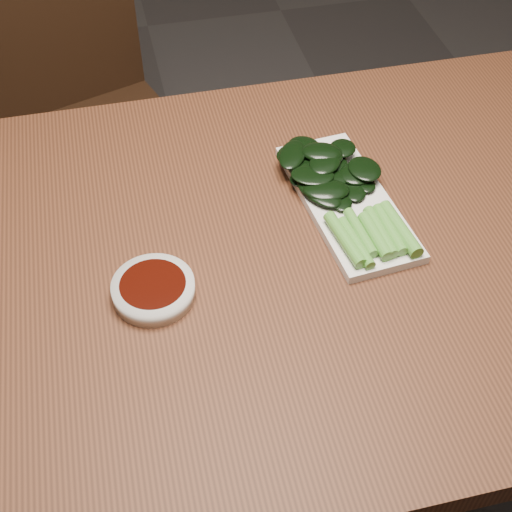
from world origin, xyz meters
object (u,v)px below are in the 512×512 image
(chair_far, at_px, (83,113))
(gai_lan, at_px, (335,183))
(sauce_bowl, at_px, (153,289))
(serving_plate, at_px, (347,202))
(table, at_px, (266,282))

(chair_far, xyz_separation_m, gai_lan, (0.38, -0.68, 0.29))
(sauce_bowl, bearing_deg, serving_plate, 19.90)
(serving_plate, bearing_deg, gai_lan, 116.57)
(table, xyz_separation_m, gai_lan, (0.13, 0.09, 0.10))
(table, height_order, gai_lan, gai_lan)
(table, bearing_deg, gai_lan, 34.39)
(serving_plate, height_order, gai_lan, gai_lan)
(table, bearing_deg, serving_plate, 24.27)
(table, distance_m, sauce_bowl, 0.19)
(serving_plate, bearing_deg, sauce_bowl, -160.10)
(chair_far, distance_m, gai_lan, 0.83)
(table, distance_m, chair_far, 0.83)
(serving_plate, relative_size, gai_lan, 1.03)
(sauce_bowl, relative_size, serving_plate, 0.36)
(table, xyz_separation_m, chair_far, (-0.25, 0.76, -0.19))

